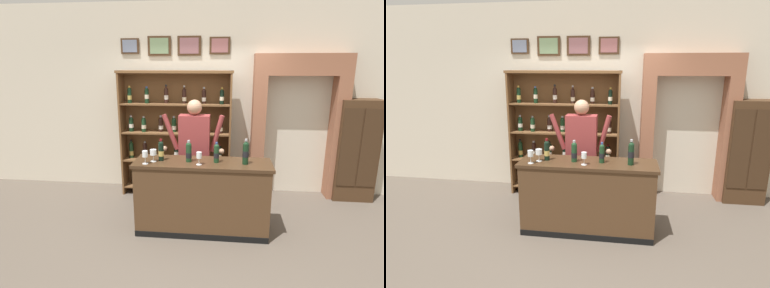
% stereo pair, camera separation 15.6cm
% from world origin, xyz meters
% --- Properties ---
extents(ground_plane, '(14.00, 14.00, 0.02)m').
position_xyz_m(ground_plane, '(0.00, 0.00, -0.01)').
color(ground_plane, brown).
extents(back_wall, '(12.00, 0.19, 3.17)m').
position_xyz_m(back_wall, '(-0.00, 1.59, 1.59)').
color(back_wall, beige).
rests_on(back_wall, ground).
extents(wine_shelf, '(1.86, 0.33, 2.08)m').
position_xyz_m(wine_shelf, '(-0.39, 1.23, 1.09)').
color(wine_shelf, brown).
rests_on(wine_shelf, ground).
extents(archway_doorway, '(1.48, 0.45, 2.34)m').
position_xyz_m(archway_doorway, '(1.60, 1.45, 1.32)').
color(archway_doorway, '#935B42').
rests_on(archway_doorway, ground).
extents(side_cabinet, '(0.63, 0.38, 1.65)m').
position_xyz_m(side_cabinet, '(2.52, 1.32, 0.83)').
color(side_cabinet, '#422B19').
rests_on(side_cabinet, ground).
extents(tasting_counter, '(1.76, 0.54, 0.97)m').
position_xyz_m(tasting_counter, '(0.15, -0.00, 0.48)').
color(tasting_counter, '#4C331E').
rests_on(tasting_counter, ground).
extents(shopkeeper, '(0.92, 0.22, 1.69)m').
position_xyz_m(shopkeeper, '(-0.02, 0.60, 1.05)').
color(shopkeeper, '#2D3347').
rests_on(shopkeeper, ground).
extents(tasting_bottle_rosso, '(0.07, 0.07, 0.28)m').
position_xyz_m(tasting_bottle_rosso, '(-0.39, 0.01, 1.10)').
color(tasting_bottle_rosso, black).
rests_on(tasting_bottle_rosso, tasting_counter).
extents(tasting_bottle_bianco, '(0.08, 0.08, 0.28)m').
position_xyz_m(tasting_bottle_bianco, '(-0.03, -0.01, 1.10)').
color(tasting_bottle_bianco, '#19381E').
rests_on(tasting_bottle_bianco, tasting_counter).
extents(tasting_bottle_riserva, '(0.07, 0.07, 0.27)m').
position_xyz_m(tasting_bottle_riserva, '(0.33, -0.01, 1.09)').
color(tasting_bottle_riserva, '#19381E').
rests_on(tasting_bottle_riserva, tasting_counter).
extents(tasting_bottle_grappa, '(0.08, 0.08, 0.32)m').
position_xyz_m(tasting_bottle_grappa, '(0.69, -0.04, 1.12)').
color(tasting_bottle_grappa, black).
rests_on(tasting_bottle_grappa, tasting_counter).
extents(wine_glass_spare, '(0.07, 0.07, 0.16)m').
position_xyz_m(wine_glass_spare, '(0.12, -0.12, 1.08)').
color(wine_glass_spare, silver).
rests_on(wine_glass_spare, tasting_counter).
extents(wine_glass_right, '(0.07, 0.07, 0.17)m').
position_xyz_m(wine_glass_right, '(-0.55, -0.16, 1.08)').
color(wine_glass_right, silver).
rests_on(wine_glass_right, tasting_counter).
extents(wine_glass_left, '(0.08, 0.08, 0.16)m').
position_xyz_m(wine_glass_left, '(-0.48, -0.06, 1.08)').
color(wine_glass_left, silver).
rests_on(wine_glass_left, tasting_counter).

